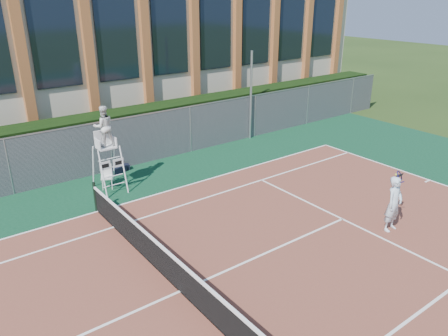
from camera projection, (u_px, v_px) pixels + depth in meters
ground at (180, 292)px, 11.19m from camera, size 120.00×120.00×0.00m
apron at (161, 273)px, 11.93m from camera, size 36.00×20.00×0.01m
tennis_court at (180, 292)px, 11.18m from camera, size 23.77×10.97×0.02m
tennis_net at (179, 275)px, 10.99m from camera, size 0.10×11.30×1.10m
fence at (63, 156)px, 17.31m from camera, size 40.00×0.06×2.20m
hedge at (54, 148)px, 18.20m from camera, size 40.00×1.40×2.20m
steel_pole at (251, 96)px, 22.15m from camera, size 0.12×0.12×4.49m
umpire_chair at (104, 129)px, 16.12m from camera, size 0.94×1.44×3.36m
plastic_chair at (106, 174)px, 16.99m from camera, size 0.57×0.57×0.93m
sports_bag_near at (119, 170)px, 18.49m from camera, size 0.71×0.43×0.28m
sports_bag_far at (122, 168)px, 18.77m from camera, size 0.66×0.37×0.25m
tennis_player at (394, 204)px, 13.76m from camera, size 1.02×0.70×1.83m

